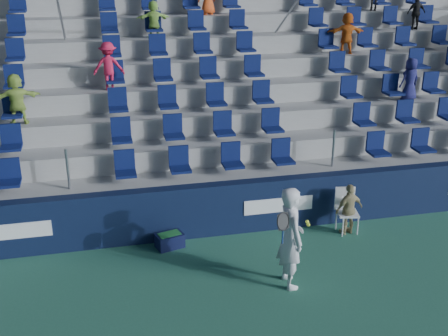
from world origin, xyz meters
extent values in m
plane|color=#2D6950|center=(0.00, 0.00, 0.00)|extent=(70.00, 70.00, 0.00)
cube|color=#0E1835|center=(0.00, 3.15, 0.60)|extent=(24.00, 0.30, 1.20)
cube|color=white|center=(1.50, 2.99, 0.62)|extent=(1.60, 0.02, 0.34)
cube|color=#9B9A96|center=(0.00, 3.72, 0.60)|extent=(24.00, 0.85, 1.20)
cube|color=#9B9A96|center=(0.00, 4.57, 0.85)|extent=(24.00, 0.85, 1.70)
cube|color=#9B9A96|center=(0.00, 5.42, 1.10)|extent=(24.00, 0.85, 2.20)
cube|color=#9B9A96|center=(0.00, 6.28, 1.35)|extent=(24.00, 0.85, 2.70)
cube|color=#9B9A96|center=(0.00, 7.12, 1.60)|extent=(24.00, 0.85, 3.20)
cube|color=#9B9A96|center=(0.00, 7.97, 1.85)|extent=(24.00, 0.85, 3.70)
cube|color=#9B9A96|center=(0.00, 8.82, 2.10)|extent=(24.00, 0.85, 4.20)
cube|color=#9B9A96|center=(0.00, 9.68, 2.35)|extent=(24.00, 0.85, 4.70)
cube|color=#9B9A96|center=(0.00, 10.52, 2.60)|extent=(24.00, 0.85, 5.20)
cube|color=#9B9A96|center=(0.00, 11.20, 3.10)|extent=(24.00, 0.50, 6.20)
cube|color=#0B1646|center=(0.00, 3.72, 1.55)|extent=(16.05, 0.50, 0.70)
cube|color=#0B1646|center=(0.00, 4.57, 2.05)|extent=(16.05, 0.50, 0.70)
cube|color=#0B1646|center=(0.00, 5.42, 2.55)|extent=(16.05, 0.50, 0.70)
cube|color=#0B1646|center=(0.00, 6.28, 3.05)|extent=(16.05, 0.50, 0.70)
cube|color=#0B1646|center=(0.00, 7.12, 3.55)|extent=(16.05, 0.50, 0.70)
cube|color=#0B1646|center=(0.00, 7.97, 4.05)|extent=(16.05, 0.50, 0.70)
cube|color=#0B1646|center=(0.00, 8.82, 4.55)|extent=(16.05, 0.50, 0.70)
cylinder|color=gray|center=(-3.00, 7.12, 4.35)|extent=(0.06, 7.68, 4.55)
cylinder|color=gray|center=(3.00, 7.12, 4.35)|extent=(0.06, 7.68, 4.55)
imported|color=#97B849|center=(-4.07, 5.38, 2.79)|extent=(1.14, 0.55, 1.18)
imported|color=#D05F18|center=(4.74, 7.08, 3.77)|extent=(1.08, 0.40, 1.15)
imported|color=#9ACE52|center=(-0.60, 7.92, 4.20)|extent=(0.96, 0.41, 1.00)
imported|color=#C31A3C|center=(-1.94, 6.23, 3.29)|extent=(0.80, 0.51, 1.18)
imported|color=#1A1B50|center=(5.86, 5.38, 2.77)|extent=(0.61, 0.47, 1.13)
imported|color=black|center=(7.36, 7.92, 4.20)|extent=(0.59, 0.25, 1.00)
imported|color=silver|center=(1.02, 0.83, 1.00)|extent=(0.49, 0.74, 1.99)
cylinder|color=navy|center=(0.77, 0.58, 1.18)|extent=(0.03, 0.03, 0.28)
torus|color=black|center=(0.77, 0.58, 1.48)|extent=(0.30, 0.17, 0.28)
plane|color=#262626|center=(0.77, 0.58, 1.48)|extent=(0.30, 0.16, 0.29)
sphere|color=#D4E735|center=(1.27, 0.63, 1.33)|extent=(0.07, 0.07, 0.07)
sphere|color=#D4E735|center=(1.27, 0.69, 1.36)|extent=(0.07, 0.07, 0.07)
cube|color=white|center=(2.98, 2.55, 0.47)|extent=(0.53, 0.53, 0.04)
cube|color=white|center=(2.98, 2.76, 0.74)|extent=(0.44, 0.13, 0.55)
cylinder|color=white|center=(2.80, 2.37, 0.22)|extent=(0.03, 0.03, 0.45)
cylinder|color=white|center=(3.16, 2.37, 0.22)|extent=(0.03, 0.03, 0.45)
cylinder|color=white|center=(2.80, 2.73, 0.22)|extent=(0.03, 0.03, 0.45)
cylinder|color=white|center=(3.16, 2.73, 0.22)|extent=(0.03, 0.03, 0.45)
imported|color=tan|center=(2.98, 2.50, 0.59)|extent=(0.74, 0.43, 1.18)
cube|color=#0E1234|center=(-1.01, 2.75, 0.16)|extent=(0.65, 0.51, 0.31)
cube|color=#1E662D|center=(-1.01, 2.75, 0.23)|extent=(0.52, 0.38, 0.19)
camera|label=1|loc=(-2.25, -7.87, 5.94)|focal=45.00mm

